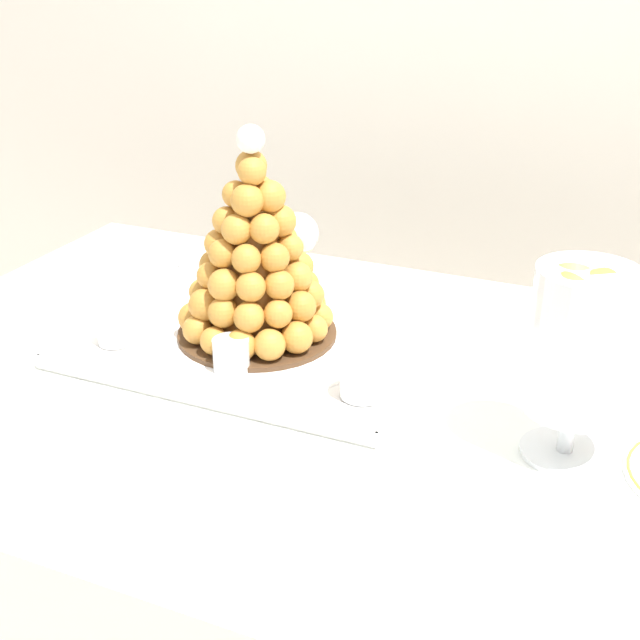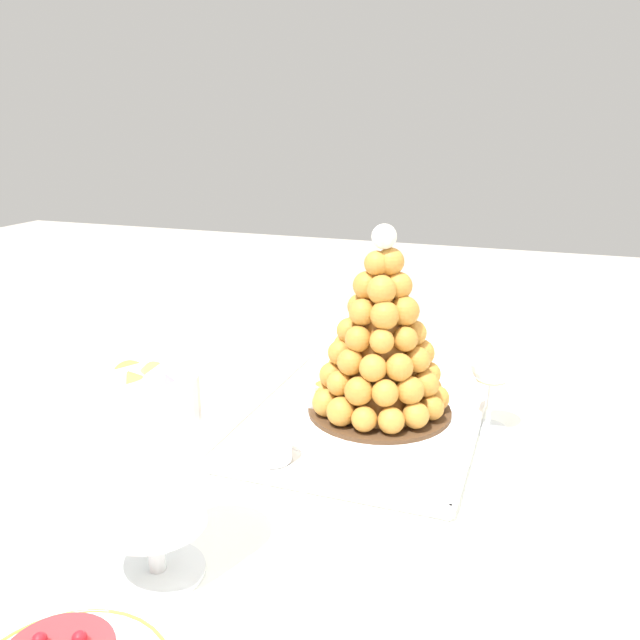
% 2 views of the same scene
% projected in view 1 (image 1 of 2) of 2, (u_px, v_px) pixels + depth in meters
% --- Properties ---
extents(buffet_table, '(1.56, 0.93, 0.76)m').
position_uv_depth(buffet_table, '(368.00, 449.00, 1.23)').
color(buffet_table, brown).
rests_on(buffet_table, ground_plane).
extents(serving_tray, '(0.54, 0.39, 0.02)m').
position_uv_depth(serving_tray, '(258.00, 344.00, 1.30)').
color(serving_tray, white).
rests_on(serving_tray, buffet_table).
extents(croquembouche, '(0.25, 0.25, 0.33)m').
position_uv_depth(croquembouche, '(255.00, 260.00, 1.27)').
color(croquembouche, '#4C331E').
rests_on(croquembouche, serving_tray).
extents(dessert_cup_left, '(0.05, 0.05, 0.05)m').
position_uv_depth(dessert_cup_left, '(114.00, 329.00, 1.29)').
color(dessert_cup_left, silver).
rests_on(dessert_cup_left, serving_tray).
extents(dessert_cup_mid_left, '(0.05, 0.05, 0.05)m').
position_uv_depth(dessert_cup_mid_left, '(231.00, 356.00, 1.21)').
color(dessert_cup_mid_left, silver).
rests_on(dessert_cup_mid_left, serving_tray).
extents(dessert_cup_centre, '(0.06, 0.06, 0.05)m').
position_uv_depth(dessert_cup_centre, '(363.00, 380.00, 1.15)').
color(dessert_cup_centre, silver).
rests_on(dessert_cup_centre, serving_tray).
extents(macaron_goblet, '(0.12, 0.12, 0.26)m').
position_uv_depth(macaron_goblet, '(580.00, 344.00, 0.98)').
color(macaron_goblet, white).
rests_on(macaron_goblet, buffet_table).
extents(wine_glass, '(0.07, 0.07, 0.15)m').
position_uv_depth(wine_glass, '(298.00, 237.00, 1.44)').
color(wine_glass, silver).
rests_on(wine_glass, buffet_table).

